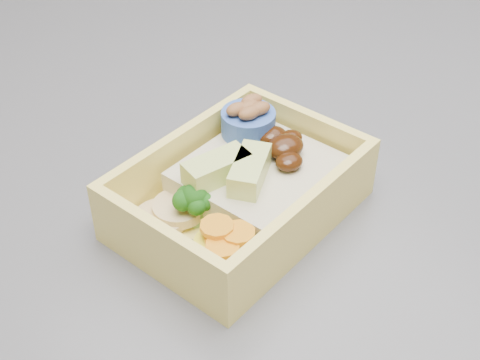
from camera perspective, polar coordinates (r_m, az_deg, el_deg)
bento_box at (r=0.49m, az=0.25°, el=-0.65°), size 0.21×0.17×0.06m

